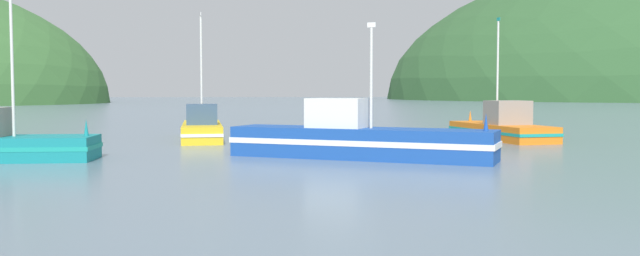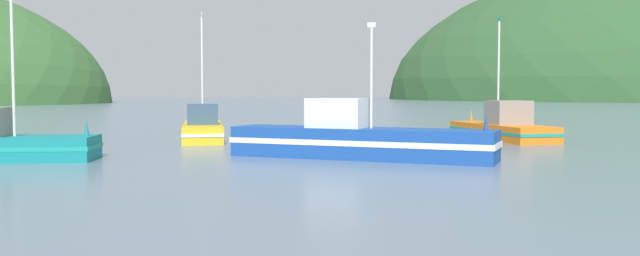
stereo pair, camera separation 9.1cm
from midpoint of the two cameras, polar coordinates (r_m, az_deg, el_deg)
name	(u,v)px [view 2 (the right image)]	position (r m, az deg, el deg)	size (l,w,h in m)	color
fishing_boat_orange	(503,128)	(40.25, 15.63, 0.02)	(3.91, 8.84, 7.22)	orange
fishing_boat_blue	(358,139)	(28.00, 3.42, -0.99)	(11.23, 7.32, 5.73)	#19479E
fishing_boat_yellow	(203,129)	(39.32, -10.07, -0.06)	(3.01, 9.28, 7.46)	gold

